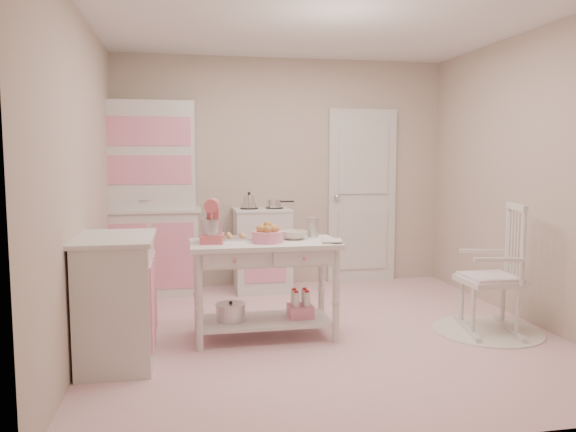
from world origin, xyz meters
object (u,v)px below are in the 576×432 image
object	(u,v)px
hutch	(150,199)
stove	(262,249)
bread_basket	(268,237)
stand_mixer	(212,222)
rocking_chair	(490,268)
work_table	(265,290)
base_cabinet	(117,299)

from	to	relation	value
hutch	stove	distance (m)	1.33
stove	bread_basket	xyz separation A→B (m)	(-0.19, -1.69, 0.39)
stand_mixer	bread_basket	bearing A→B (deg)	-1.26
bread_basket	hutch	bearing A→B (deg)	120.13
stove	hutch	bearing A→B (deg)	177.61
rocking_chair	stand_mixer	bearing A→B (deg)	-172.91
hutch	work_table	size ratio (longest dim) A/B	1.73
stove	bread_basket	bearing A→B (deg)	-96.45
base_cabinet	rocking_chair	size ratio (longest dim) A/B	0.84
hutch	bread_basket	distance (m)	2.02
rocking_chair	base_cabinet	bearing A→B (deg)	-164.89
base_cabinet	bread_basket	size ratio (longest dim) A/B	3.68
hutch	work_table	bearing A→B (deg)	-59.64
hutch	stove	bearing A→B (deg)	-2.39
rocking_chair	stand_mixer	distance (m)	2.36
stove	rocking_chair	world-z (taller)	rocking_chair
work_table	bread_basket	bearing A→B (deg)	-68.20
stand_mixer	hutch	bearing A→B (deg)	116.61
stand_mixer	rocking_chair	bearing A→B (deg)	2.25
work_table	stand_mixer	world-z (taller)	stand_mixer
rocking_chair	bread_basket	world-z (taller)	rocking_chair
stove	base_cabinet	size ratio (longest dim) A/B	1.00
work_table	stand_mixer	bearing A→B (deg)	177.27
bread_basket	work_table	bearing A→B (deg)	111.80
work_table	bread_basket	world-z (taller)	bread_basket
stove	stand_mixer	size ratio (longest dim) A/B	2.71
work_table	stove	bearing A→B (deg)	82.67
hutch	stand_mixer	size ratio (longest dim) A/B	6.12
stove	rocking_chair	xyz separation A→B (m)	(1.68, -1.84, 0.09)
hutch	bread_basket	xyz separation A→B (m)	(1.01, -1.74, -0.19)
hutch	stove	xyz separation A→B (m)	(1.20, -0.05, -0.58)
work_table	bread_basket	distance (m)	0.45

